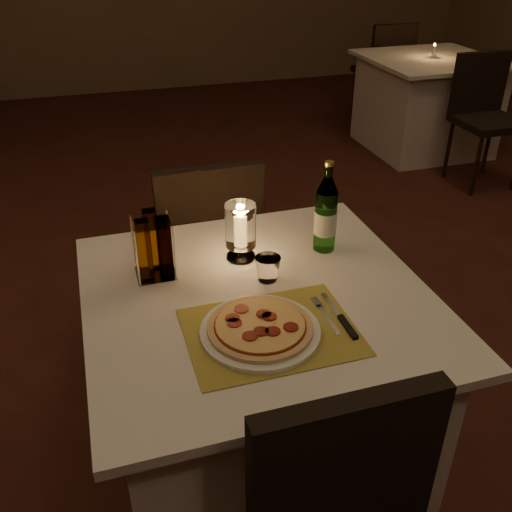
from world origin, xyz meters
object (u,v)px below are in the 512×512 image
object	(u,v)px
plate	(260,331)
neighbor_table_right	(426,104)
water_bottle	(326,215)
pizza	(260,326)
hurricane_candle	(241,227)
main_table	(258,387)
chair_far	(207,238)
tumbler	(268,269)

from	to	relation	value
plate	neighbor_table_right	distance (m)	3.75
water_bottle	pizza	bearing A→B (deg)	-132.30
hurricane_candle	neighbor_table_right	distance (m)	3.43
hurricane_candle	pizza	bearing A→B (deg)	-98.57
hurricane_candle	neighbor_table_right	world-z (taller)	hurricane_candle
pizza	water_bottle	size ratio (longest dim) A/B	0.91
main_table	chair_far	world-z (taller)	chair_far
tumbler	chair_far	bearing A→B (deg)	94.63
water_bottle	neighbor_table_right	distance (m)	3.27
neighbor_table_right	main_table	bearing A→B (deg)	-130.03
water_bottle	neighbor_table_right	bearing A→B (deg)	51.69
tumbler	neighbor_table_right	distance (m)	3.50
chair_far	neighbor_table_right	bearing A→B (deg)	41.31
chair_far	plate	world-z (taller)	chair_far
water_bottle	hurricane_candle	distance (m)	0.28
pizza	water_bottle	world-z (taller)	water_bottle
hurricane_candle	water_bottle	bearing A→B (deg)	-4.77
pizza	hurricane_candle	size ratio (longest dim) A/B	1.47
plate	tumbler	world-z (taller)	tumbler
main_table	water_bottle	distance (m)	0.60
chair_far	pizza	distance (m)	0.92
neighbor_table_right	tumbler	bearing A→B (deg)	-130.09
main_table	tumbler	xyz separation A→B (m)	(0.05, 0.07, 0.40)
pizza	hurricane_candle	distance (m)	0.41
chair_far	water_bottle	bearing A→B (deg)	-60.93
main_table	chair_far	distance (m)	0.74
chair_far	water_bottle	world-z (taller)	water_bottle
tumbler	hurricane_candle	xyz separation A→B (m)	(-0.04, 0.15, 0.07)
hurricane_candle	chair_far	bearing A→B (deg)	91.09
main_table	chair_far	xyz separation A→B (m)	(-0.00, 0.71, 0.18)
main_table	pizza	distance (m)	0.44
plate	tumbler	distance (m)	0.27
plate	hurricane_candle	world-z (taller)	hurricane_candle
main_table	water_bottle	world-z (taller)	water_bottle
pizza	tumbler	size ratio (longest dim) A/B	3.59
chair_far	hurricane_candle	size ratio (longest dim) A/B	4.74
chair_far	neighbor_table_right	distance (m)	3.06
tumbler	plate	bearing A→B (deg)	-112.43
neighbor_table_right	pizza	bearing A→B (deg)	-128.85
main_table	neighbor_table_right	xyz separation A→B (m)	(2.29, 2.73, 0.00)
hurricane_candle	plate	bearing A→B (deg)	-98.53
main_table	plate	world-z (taller)	plate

